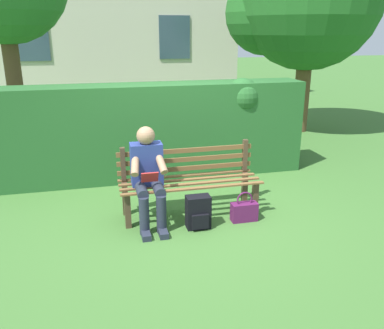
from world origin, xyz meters
The scene contains 7 objects.
ground centered at (0.00, 0.00, 0.00)m, with size 60.00×60.00×0.00m, color #3D6B2D.
park_bench centered at (0.00, -0.08, 0.45)m, with size 1.78×0.53×0.88m.
person_seated centered at (0.54, 0.10, 0.63)m, with size 0.44×0.73×1.19m.
hedge_backdrop centered at (0.24, -1.56, 0.77)m, with size 4.90×0.70×1.55m.
backpack centered at (-0.01, 0.38, 0.20)m, with size 0.29×0.24×0.40m.
handbag centered at (-0.61, 0.34, 0.13)m, with size 0.33×0.14×0.38m.
tree_far centered at (-3.43, -3.94, 2.87)m, with size 3.25×3.09×4.49m.
Camera 1 is at (1.10, 4.64, 2.26)m, focal length 37.88 mm.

